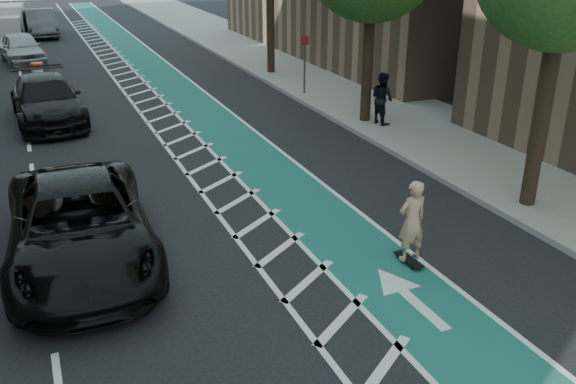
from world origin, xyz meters
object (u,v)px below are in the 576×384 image
suv_near (80,225)px  skateboarder (412,221)px  suv_far (47,100)px  barrel_a (53,188)px

suv_near → skateboarder: bearing=-21.6°
skateboarder → suv_far: skateboarder is taller
suv_near → barrel_a: (-0.36, 3.36, -0.41)m
barrel_a → suv_near: bearing=-83.9°
suv_far → suv_near: bearing=-92.9°
skateboarder → barrel_a: 8.88m
suv_far → skateboarder: bearing=-69.0°
skateboarder → barrel_a: size_ratio=1.94×
suv_far → barrel_a: bearing=-95.6°
suv_far → barrel_a: suv_far is taller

